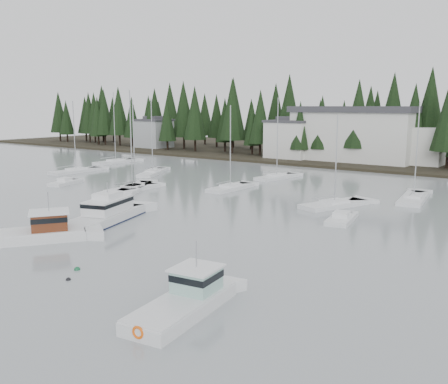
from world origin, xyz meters
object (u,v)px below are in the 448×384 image
(house_far_west, at_px, (154,133))
(runabout_1, at_px, (341,220))
(sailboat_3, at_px, (277,178))
(sailboat_12, at_px, (133,190))
(sailboat_10, at_px, (153,173))
(sailboat_0, at_px, (135,189))
(runabout_0, at_px, (65,184))
(sailboat_2, at_px, (76,172))
(harbor_inn, at_px, (364,135))
(sailboat_4, at_px, (414,200))
(sailboat_6, at_px, (230,189))
(cabin_cruiser_center, at_px, (106,215))
(lobster_boat_teal, at_px, (186,303))
(sailboat_7, at_px, (116,163))
(sailboat_5, at_px, (334,206))
(lobster_boat_brown, at_px, (32,234))
(house_west, at_px, (290,138))

(house_far_west, relative_size, runabout_1, 1.45)
(sailboat_3, height_order, sailboat_12, sailboat_12)
(sailboat_12, bearing_deg, sailboat_10, 32.12)
(sailboat_0, distance_m, runabout_0, 12.11)
(house_far_west, height_order, sailboat_3, sailboat_3)
(sailboat_2, bearing_deg, runabout_0, -134.51)
(harbor_inn, height_order, sailboat_4, sailboat_4)
(sailboat_3, distance_m, sailboat_6, 13.05)
(cabin_cruiser_center, height_order, sailboat_10, sailboat_10)
(cabin_cruiser_center, distance_m, sailboat_2, 40.19)
(lobster_boat_teal, bearing_deg, runabout_0, 53.29)
(sailboat_0, xyz_separation_m, runabout_1, (31.09, -1.19, 0.07))
(sailboat_10, bearing_deg, sailboat_3, -94.50)
(sailboat_7, bearing_deg, sailboat_3, -88.57)
(sailboat_4, xyz_separation_m, sailboat_5, (-6.31, -9.40, -0.01))
(runabout_1, bearing_deg, sailboat_3, 32.11)
(lobster_boat_brown, bearing_deg, harbor_inn, 33.53)
(sailboat_5, relative_size, sailboat_6, 0.91)
(lobster_boat_brown, xyz_separation_m, runabout_0, (-24.05, 20.88, -0.42))
(cabin_cruiser_center, height_order, sailboat_6, sailboat_6)
(sailboat_6, relative_size, sailboat_10, 0.91)
(sailboat_7, height_order, runabout_0, sailboat_7)
(sailboat_10, xyz_separation_m, runabout_1, (40.42, -14.20, 0.06))
(runabout_0, xyz_separation_m, runabout_1, (42.81, 1.86, -0.00))
(house_west, height_order, sailboat_0, sailboat_0)
(cabin_cruiser_center, distance_m, sailboat_10, 35.58)
(cabin_cruiser_center, distance_m, sailboat_12, 18.90)
(sailboat_3, bearing_deg, house_west, 32.57)
(harbor_inn, bearing_deg, sailboat_4, -60.20)
(sailboat_0, distance_m, sailboat_3, 23.45)
(sailboat_0, distance_m, sailboat_12, 0.72)
(harbor_inn, bearing_deg, house_far_west, -178.65)
(sailboat_4, bearing_deg, sailboat_0, 105.43)
(sailboat_0, relative_size, sailboat_5, 1.17)
(sailboat_7, distance_m, runabout_1, 61.95)
(cabin_cruiser_center, bearing_deg, house_far_west, 23.58)
(sailboat_0, relative_size, sailboat_4, 1.03)
(sailboat_7, bearing_deg, sailboat_12, -127.21)
(sailboat_7, xyz_separation_m, runabout_0, (15.29, -23.38, 0.05))
(sailboat_3, bearing_deg, runabout_0, 144.89)
(lobster_boat_teal, distance_m, sailboat_10, 58.58)
(sailboat_7, bearing_deg, lobster_boat_teal, -128.08)
(sailboat_3, xyz_separation_m, runabout_0, (-22.22, -24.01, 0.05))
(house_far_west, distance_m, harbor_inn, 57.07)
(sailboat_5, height_order, sailboat_7, sailboat_7)
(sailboat_3, bearing_deg, sailboat_0, 161.08)
(sailboat_6, bearing_deg, sailboat_10, 74.85)
(sailboat_7, distance_m, sailboat_10, 19.13)
(harbor_inn, distance_m, lobster_boat_teal, 79.47)
(lobster_boat_teal, relative_size, sailboat_4, 0.66)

